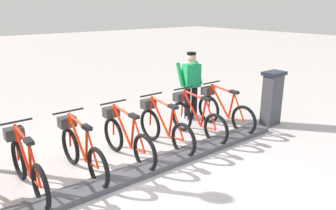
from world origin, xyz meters
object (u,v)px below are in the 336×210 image
object	(u,v)px
payment_kiosk	(272,98)
worker_near_rack	(191,83)
bike_docked_0	(223,110)
bike_docked_4	(81,150)
bike_docked_2	(163,127)
bike_docked_5	(27,165)
bike_docked_1	(195,118)
bike_docked_3	(126,137)

from	to	relation	value
payment_kiosk	worker_near_rack	bearing A→B (deg)	38.19
bike_docked_0	bike_docked_4	size ratio (longest dim) A/B	1.00
bike_docked_0	bike_docked_2	size ratio (longest dim) A/B	1.00
payment_kiosk	bike_docked_5	bearing A→B (deg)	83.92
payment_kiosk	bike_docked_4	bearing A→B (deg)	82.76
bike_docked_2	worker_near_rack	size ratio (longest dim) A/B	1.04
bike_docked_1	bike_docked_5	world-z (taller)	same
bike_docked_2	bike_docked_3	world-z (taller)	same
payment_kiosk	bike_docked_2	size ratio (longest dim) A/B	0.74
bike_docked_3	bike_docked_4	distance (m)	0.87
payment_kiosk	bike_docked_3	size ratio (longest dim) A/B	0.74
payment_kiosk	bike_docked_5	xyz separation A→B (m)	(0.57, 5.37, -0.24)
bike_docked_1	bike_docked_3	bearing A→B (deg)	90.00
bike_docked_3	bike_docked_5	distance (m)	1.74
bike_docked_0	bike_docked_4	distance (m)	3.47
bike_docked_3	worker_near_rack	size ratio (longest dim) A/B	1.04
worker_near_rack	bike_docked_1	bearing A→B (deg)	142.44
bike_docked_3	worker_near_rack	world-z (taller)	worker_near_rack
bike_docked_1	bike_docked_5	bearing A→B (deg)	90.00
worker_near_rack	bike_docked_3	bearing A→B (deg)	110.81
bike_docked_1	bike_docked_2	bearing A→B (deg)	90.00
bike_docked_0	worker_near_rack	bearing A→B (deg)	9.19
bike_docked_4	worker_near_rack	xyz separation A→B (m)	(0.93, -3.32, 0.48)
bike_docked_4	bike_docked_2	bearing A→B (deg)	-90.00
bike_docked_1	bike_docked_4	xyz separation A→B (m)	(0.00, 2.60, 0.00)
payment_kiosk	bike_docked_5	world-z (taller)	payment_kiosk
worker_near_rack	payment_kiosk	bearing A→B (deg)	-141.81
bike_docked_2	bike_docked_1	bearing A→B (deg)	-90.00
payment_kiosk	bike_docked_0	bearing A→B (deg)	61.01
bike_docked_1	bike_docked_4	world-z (taller)	same
bike_docked_0	bike_docked_2	xyz separation A→B (m)	(0.00, 1.74, 0.00)
bike_docked_2	worker_near_rack	world-z (taller)	worker_near_rack
bike_docked_2	bike_docked_4	world-z (taller)	same
bike_docked_2	bike_docked_3	bearing A→B (deg)	90.00
bike_docked_1	bike_docked_3	world-z (taller)	same
bike_docked_3	bike_docked_5	world-z (taller)	same
payment_kiosk	worker_near_rack	size ratio (longest dim) A/B	0.77
bike_docked_2	bike_docked_5	world-z (taller)	same
bike_docked_3	worker_near_rack	bearing A→B (deg)	-69.19
bike_docked_2	bike_docked_5	distance (m)	2.60
payment_kiosk	bike_docked_1	distance (m)	2.00
bike_docked_0	worker_near_rack	distance (m)	1.06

